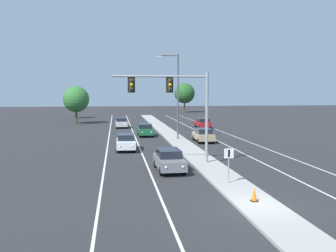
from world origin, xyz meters
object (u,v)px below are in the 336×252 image
car_oncoming_white (126,142)px  car_receding_red (203,123)px  car_oncoming_silver (121,123)px  car_receding_tan (203,135)px  tree_far_right_a (185,93)px  tree_far_left_c (76,99)px  tree_far_left_b (76,103)px  overhead_signal_mast (177,97)px  car_oncoming_green (145,130)px  car_oncoming_grey (169,160)px  street_lamp_median (176,91)px  median_sign_post (229,160)px  traffic_cone_median_nose (254,194)px

car_oncoming_white → car_receding_red: (12.61, 21.43, 0.00)m
car_oncoming_silver → car_receding_tan: (9.05, -18.65, 0.00)m
tree_far_right_a → car_oncoming_silver: bearing=-112.9°
car_oncoming_white → tree_far_left_c: tree_far_left_c is taller
car_oncoming_silver → tree_far_left_b: size_ratio=0.92×
tree_far_left_b → overhead_signal_mast: bearing=-76.5°
car_oncoming_white → car_oncoming_silver: size_ratio=1.00×
car_oncoming_green → car_receding_red: 13.81m
car_oncoming_green → car_oncoming_grey: bearing=-89.8°
overhead_signal_mast → tree_far_left_b: (-13.21, 54.89, -2.16)m
car_oncoming_silver → car_oncoming_grey: bearing=-85.0°
car_oncoming_silver → tree_far_left_b: 25.00m
overhead_signal_mast → car_oncoming_green: (-1.04, 19.89, -4.50)m
car_oncoming_white → car_receding_red: 24.87m
car_oncoming_silver → car_receding_tan: 20.73m
car_receding_red → tree_far_right_a: tree_far_right_a is taller
car_oncoming_silver → street_lamp_median: bearing=-69.3°
car_oncoming_green → car_oncoming_silver: size_ratio=1.00×
overhead_signal_mast → car_oncoming_grey: bearing=-113.0°
car_receding_tan → median_sign_post: bearing=-98.5°
tree_far_left_c → tree_far_right_a: size_ratio=0.84×
car_oncoming_silver → tree_far_left_b: bearing=111.9°
overhead_signal_mast → car_oncoming_green: overhead_signal_mast is taller
street_lamp_median → median_sign_post: bearing=-90.5°
median_sign_post → car_oncoming_green: median_sign_post is taller
median_sign_post → tree_far_left_c: bearing=106.3°
overhead_signal_mast → car_receding_tan: (5.11, 13.14, -4.50)m
car_oncoming_green → traffic_cone_median_nose: car_oncoming_green is taller
overhead_signal_mast → tree_far_left_c: bearing=106.2°
car_oncoming_grey → car_oncoming_white: size_ratio=1.01×
overhead_signal_mast → traffic_cone_median_nose: size_ratio=10.18×
car_oncoming_green → tree_far_right_a: tree_far_right_a is taller
median_sign_post → car_oncoming_white: 16.32m
overhead_signal_mast → median_sign_post: size_ratio=3.42×
car_oncoming_green → tree_far_left_b: size_ratio=0.93×
street_lamp_median → car_oncoming_white: (-6.11, -7.19, -4.97)m
overhead_signal_mast → car_oncoming_silver: bearing=97.1°
car_receding_red → traffic_cone_median_nose: car_receding_red is taller
car_receding_tan → traffic_cone_median_nose: size_ratio=6.05×
overhead_signal_mast → car_receding_tan: overhead_signal_mast is taller
tree_far_left_c → car_oncoming_green: bearing=-62.4°
street_lamp_median → car_oncoming_grey: street_lamp_median is taller
car_receding_red → traffic_cone_median_nose: 41.19m
tree_far_left_b → car_oncoming_green: bearing=-70.8°
car_oncoming_grey → car_oncoming_green: bearing=90.2°
car_receding_tan → tree_far_left_b: (-18.32, 41.75, 2.34)m
street_lamp_median → tree_far_left_b: 42.56m
overhead_signal_mast → car_oncoming_white: (-3.83, 8.16, -4.50)m
car_oncoming_grey → tree_far_left_c: bearing=104.2°
overhead_signal_mast → traffic_cone_median_nose: 12.29m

